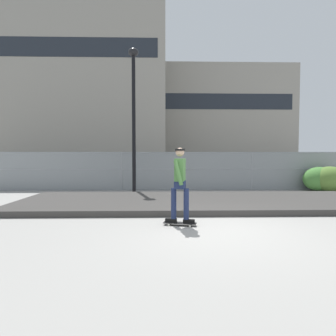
{
  "coord_description": "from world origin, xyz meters",
  "views": [
    {
      "loc": [
        -1.26,
        -6.19,
        1.73
      ],
      "look_at": [
        -0.99,
        4.28,
        1.22
      ],
      "focal_mm": 30.02,
      "sensor_mm": 36.0,
      "label": 1
    }
  ],
  "objects_px": {
    "street_lamp": "(134,103)",
    "shrub_center": "(330,179)",
    "parked_car_near": "(130,170)",
    "skateboard": "(180,223)",
    "shrub_left": "(319,179)",
    "skater": "(180,180)"
  },
  "relations": [
    {
      "from": "skater",
      "to": "street_lamp",
      "type": "distance_m",
      "value": 6.55
    },
    {
      "from": "street_lamp",
      "to": "shrub_center",
      "type": "bearing_deg",
      "value": 2.15
    },
    {
      "from": "skater",
      "to": "shrub_center",
      "type": "height_order",
      "value": "skater"
    },
    {
      "from": "skater",
      "to": "street_lamp",
      "type": "height_order",
      "value": "street_lamp"
    },
    {
      "from": "skateboard",
      "to": "parked_car_near",
      "type": "bearing_deg",
      "value": 103.59
    },
    {
      "from": "skater",
      "to": "shrub_left",
      "type": "distance_m",
      "value": 9.37
    },
    {
      "from": "street_lamp",
      "to": "shrub_center",
      "type": "relative_size",
      "value": 4.16
    },
    {
      "from": "skateboard",
      "to": "parked_car_near",
      "type": "distance_m",
      "value": 9.64
    },
    {
      "from": "street_lamp",
      "to": "parked_car_near",
      "type": "bearing_deg",
      "value": 99.41
    },
    {
      "from": "street_lamp",
      "to": "parked_car_near",
      "type": "height_order",
      "value": "street_lamp"
    },
    {
      "from": "street_lamp",
      "to": "parked_car_near",
      "type": "relative_size",
      "value": 1.39
    },
    {
      "from": "skateboard",
      "to": "shrub_center",
      "type": "bearing_deg",
      "value": 39.22
    },
    {
      "from": "skateboard",
      "to": "parked_car_near",
      "type": "xyz_separation_m",
      "value": [
        -2.26,
        9.34,
        0.78
      ]
    },
    {
      "from": "skater",
      "to": "skateboard",
      "type": "bearing_deg",
      "value": 0.0
    },
    {
      "from": "skateboard",
      "to": "skater",
      "type": "relative_size",
      "value": 0.45
    },
    {
      "from": "skateboard",
      "to": "shrub_center",
      "type": "distance_m",
      "value": 9.49
    },
    {
      "from": "parked_car_near",
      "to": "street_lamp",
      "type": "bearing_deg",
      "value": -80.59
    },
    {
      "from": "shrub_left",
      "to": "shrub_center",
      "type": "bearing_deg",
      "value": -32.46
    },
    {
      "from": "skater",
      "to": "street_lamp",
      "type": "relative_size",
      "value": 0.29
    },
    {
      "from": "street_lamp",
      "to": "shrub_left",
      "type": "bearing_deg",
      "value": 3.72
    },
    {
      "from": "skater",
      "to": "parked_car_near",
      "type": "height_order",
      "value": "skater"
    },
    {
      "from": "skateboard",
      "to": "street_lamp",
      "type": "relative_size",
      "value": 0.13
    }
  ]
}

